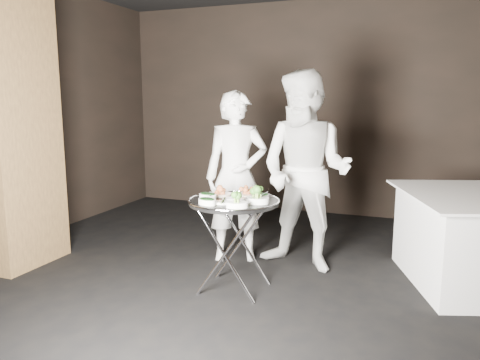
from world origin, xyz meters
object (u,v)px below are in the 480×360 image
(serving_tray, at_px, (234,201))
(tray_stand, at_px, (234,241))
(waiter_right, at_px, (305,172))
(waiter_left, at_px, (236,177))

(serving_tray, bearing_deg, tray_stand, -116.57)
(serving_tray, bearing_deg, waiter_right, 59.63)
(tray_stand, relative_size, waiter_left, 0.45)
(tray_stand, distance_m, serving_tray, 0.35)
(waiter_left, relative_size, waiter_right, 0.90)
(waiter_left, bearing_deg, serving_tray, -93.64)
(serving_tray, height_order, waiter_left, waiter_left)
(waiter_left, height_order, waiter_right, waiter_right)
(serving_tray, distance_m, waiter_left, 0.82)
(serving_tray, relative_size, waiter_right, 0.41)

